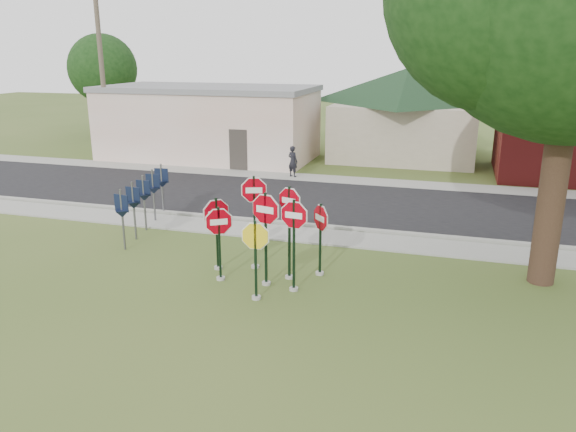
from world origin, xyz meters
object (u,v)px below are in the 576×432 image
(stop_sign_yellow, at_px, (256,251))
(pedestrian, at_px, (293,161))
(stop_sign_center, at_px, (266,225))
(stop_sign_left, at_px, (219,235))
(utility_pole_near, at_px, (102,73))

(stop_sign_yellow, xyz_separation_m, pedestrian, (-3.11, 14.05, -0.47))
(stop_sign_yellow, bearing_deg, stop_sign_center, 93.24)
(stop_sign_left, relative_size, utility_pole_near, 0.23)
(stop_sign_left, xyz_separation_m, utility_pole_near, (-12.94, 14.11, 3.64))
(stop_sign_left, distance_m, pedestrian, 13.26)
(stop_sign_center, xyz_separation_m, pedestrian, (-3.06, 13.10, -0.87))
(stop_sign_yellow, height_order, stop_sign_left, stop_sign_left)
(stop_sign_left, bearing_deg, stop_sign_center, 1.86)
(stop_sign_yellow, bearing_deg, utility_pole_near, 133.65)
(utility_pole_near, xyz_separation_m, pedestrian, (11.22, -0.97, -4.13))
(stop_sign_center, bearing_deg, pedestrian, 103.14)
(utility_pole_near, bearing_deg, pedestrian, -4.95)
(stop_sign_center, xyz_separation_m, stop_sign_yellow, (0.05, -0.96, -0.41))
(stop_sign_yellow, distance_m, stop_sign_left, 1.66)
(stop_sign_center, height_order, utility_pole_near, utility_pole_near)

